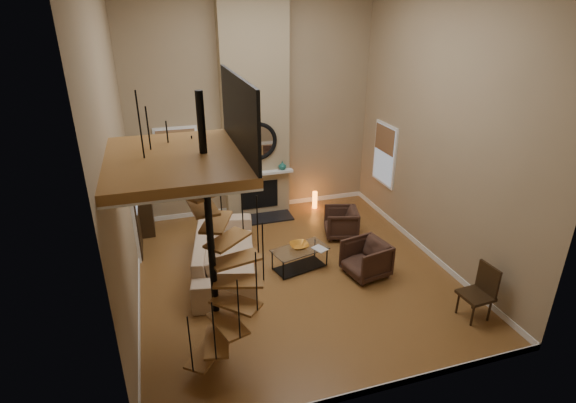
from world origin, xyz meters
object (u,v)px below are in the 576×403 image
object	(u,v)px
hutch	(141,194)
coffee_table	(300,256)
armchair_far	(369,258)
armchair_near	(344,223)
floor_lamp	(202,176)
accent_lamp	(315,200)
sofa	(225,252)
side_chair	(481,290)

from	to	relation	value
hutch	coffee_table	world-z (taller)	hutch
hutch	armchair_far	size ratio (longest dim) A/B	2.37
armchair_near	floor_lamp	bearing A→B (deg)	-95.31
coffee_table	accent_lamp	xyz separation A→B (m)	(1.31, 2.67, -0.03)
sofa	side_chair	size ratio (longest dim) A/B	2.90
sofa	armchair_far	xyz separation A→B (m)	(2.71, -1.00, -0.04)
armchair_near	coffee_table	xyz separation A→B (m)	(-1.42, -1.01, -0.07)
hutch	side_chair	size ratio (longest dim) A/B	1.87
floor_lamp	accent_lamp	distance (m)	3.18
coffee_table	side_chair	size ratio (longest dim) A/B	1.20
accent_lamp	side_chair	world-z (taller)	side_chair
armchair_near	armchair_far	distance (m)	1.61
armchair_near	armchair_far	xyz separation A→B (m)	(-0.16, -1.60, 0.00)
armchair_far	side_chair	distance (m)	2.14
armchair_far	accent_lamp	size ratio (longest dim) A/B	1.75
armchair_far	accent_lamp	world-z (taller)	armchair_far
sofa	coffee_table	xyz separation A→B (m)	(1.46, -0.41, -0.11)
floor_lamp	accent_lamp	size ratio (longest dim) A/B	3.75
armchair_near	coffee_table	bearing A→B (deg)	-38.70
armchair_far	coffee_table	size ratio (longest dim) A/B	0.66
armchair_far	side_chair	xyz separation A→B (m)	(1.19, -1.77, 0.17)
hutch	coffee_table	distance (m)	4.06
sofa	floor_lamp	world-z (taller)	floor_lamp
armchair_near	coffee_table	size ratio (longest dim) A/B	0.62
side_chair	floor_lamp	bearing A→B (deg)	131.84
hutch	armchair_near	distance (m)	4.74
armchair_near	sofa	bearing A→B (deg)	-62.47
sofa	accent_lamp	world-z (taller)	sofa
sofa	accent_lamp	size ratio (longest dim) A/B	6.43
accent_lamp	side_chair	xyz separation A→B (m)	(1.13, -5.02, 0.28)
sofa	armchair_far	size ratio (longest dim) A/B	3.67
armchair_far	accent_lamp	xyz separation A→B (m)	(0.06, 3.25, -0.10)
armchair_near	accent_lamp	xyz separation A→B (m)	(-0.11, 1.65, -0.10)
sofa	coffee_table	bearing A→B (deg)	-95.12
armchair_near	side_chair	distance (m)	3.52
sofa	armchair_near	xyz separation A→B (m)	(2.88, 0.60, -0.04)
hutch	floor_lamp	world-z (taller)	hutch
armchair_far	coffee_table	distance (m)	1.38
side_chair	sofa	bearing A→B (deg)	144.70
coffee_table	armchair_far	bearing A→B (deg)	-25.12
accent_lamp	side_chair	distance (m)	5.15
hutch	armchair_far	bearing A→B (deg)	-37.56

